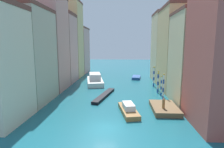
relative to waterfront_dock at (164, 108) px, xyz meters
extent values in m
plane|color=#196070|center=(-7.97, 18.27, -0.34)|extent=(154.00, 154.00, 0.00)
cube|color=#BCB299|center=(-21.27, 3.09, 7.02)|extent=(6.53, 8.84, 14.73)
cube|color=brown|center=(-21.27, 3.09, 14.68)|extent=(6.66, 9.02, 0.59)
cube|color=tan|center=(-21.27, 11.84, 9.02)|extent=(6.53, 7.71, 18.72)
cube|color=tan|center=(-21.27, 19.82, 7.81)|extent=(6.53, 7.50, 16.30)
cube|color=brown|center=(-21.27, 19.82, 16.35)|extent=(6.66, 7.65, 0.79)
cube|color=#DBB77A|center=(-21.27, 27.72, 10.21)|extent=(6.53, 7.26, 21.10)
cube|color=brown|center=(-21.27, 27.72, 21.03)|extent=(6.66, 7.40, 0.55)
cube|color=tan|center=(-21.27, 36.97, 7.00)|extent=(6.53, 10.15, 14.69)
cube|color=brown|center=(-21.27, 36.97, 14.60)|extent=(6.66, 10.35, 0.51)
cube|color=beige|center=(5.33, 3.79, 6.71)|extent=(6.53, 8.01, 14.10)
cube|color=brown|center=(5.33, 3.79, 13.99)|extent=(6.66, 8.17, 0.46)
cube|color=#DBB77A|center=(5.33, 13.37, 7.92)|extent=(6.53, 10.52, 16.52)
cube|color=brown|center=(5.33, 13.37, 16.47)|extent=(6.66, 10.73, 0.58)
cube|color=beige|center=(5.33, 23.24, 8.14)|extent=(6.53, 8.86, 16.97)
cube|color=brown|center=(5.33, 23.24, 16.90)|extent=(6.66, 9.03, 0.55)
cube|color=brown|center=(0.00, 0.00, 0.00)|extent=(3.54, 5.97, 0.68)
cylinder|color=olive|center=(-0.38, -1.03, 0.95)|extent=(0.36, 0.36, 1.22)
sphere|color=tan|center=(-0.38, -1.03, 1.69)|extent=(0.26, 0.26, 0.26)
cylinder|color=#1E479E|center=(0.89, 4.98, 0.02)|extent=(0.27, 0.27, 0.72)
cylinder|color=white|center=(0.89, 4.98, 0.74)|extent=(0.27, 0.27, 0.72)
cylinder|color=#1E479E|center=(0.89, 4.98, 1.46)|extent=(0.27, 0.27, 0.72)
cylinder|color=white|center=(0.89, 4.98, 2.18)|extent=(0.27, 0.27, 0.72)
cylinder|color=#1E479E|center=(0.89, 4.98, 2.90)|extent=(0.27, 0.27, 0.72)
cylinder|color=white|center=(0.89, 4.98, 3.62)|extent=(0.27, 0.27, 0.72)
sphere|color=gold|center=(0.89, 4.98, 4.09)|extent=(0.30, 0.30, 0.30)
cylinder|color=#1E479E|center=(1.15, 7.90, -0.05)|extent=(0.24, 0.24, 0.58)
cylinder|color=white|center=(1.15, 7.90, 0.54)|extent=(0.24, 0.24, 0.58)
cylinder|color=#1E479E|center=(1.15, 7.90, 1.12)|extent=(0.24, 0.24, 0.58)
cylinder|color=white|center=(1.15, 7.90, 1.71)|extent=(0.24, 0.24, 0.58)
cylinder|color=#1E479E|center=(1.15, 7.90, 2.29)|extent=(0.24, 0.24, 0.58)
cylinder|color=white|center=(1.15, 7.90, 2.87)|extent=(0.24, 0.24, 0.58)
sphere|color=gold|center=(1.15, 7.90, 3.26)|extent=(0.27, 0.27, 0.27)
cylinder|color=#1E479E|center=(0.95, 10.04, 0.03)|extent=(0.29, 0.29, 0.74)
cylinder|color=white|center=(0.95, 10.04, 0.77)|extent=(0.29, 0.29, 0.74)
cylinder|color=#1E479E|center=(0.95, 10.04, 1.52)|extent=(0.29, 0.29, 0.74)
cylinder|color=white|center=(0.95, 10.04, 2.26)|extent=(0.29, 0.29, 0.74)
cylinder|color=#1E479E|center=(0.95, 10.04, 3.00)|extent=(0.29, 0.29, 0.74)
sphere|color=gold|center=(0.95, 10.04, 3.49)|extent=(0.32, 0.32, 0.32)
cylinder|color=#1E479E|center=(1.31, 11.66, -0.02)|extent=(0.35, 0.35, 0.64)
cylinder|color=white|center=(1.31, 11.66, 0.61)|extent=(0.35, 0.35, 0.64)
cylinder|color=#1E479E|center=(1.31, 11.66, 1.25)|extent=(0.35, 0.35, 0.64)
cylinder|color=white|center=(1.31, 11.66, 1.88)|extent=(0.35, 0.35, 0.64)
cylinder|color=#1E479E|center=(1.31, 11.66, 2.52)|extent=(0.35, 0.35, 0.64)
cylinder|color=white|center=(1.31, 11.66, 3.15)|extent=(0.35, 0.35, 0.64)
sphere|color=gold|center=(1.31, 11.66, 3.61)|extent=(0.39, 0.39, 0.39)
cylinder|color=#1E479E|center=(1.12, 15.70, 0.01)|extent=(0.34, 0.34, 0.71)
cylinder|color=white|center=(1.12, 15.70, 0.72)|extent=(0.34, 0.34, 0.71)
cylinder|color=#1E479E|center=(1.12, 15.70, 1.43)|extent=(0.34, 0.34, 0.71)
cylinder|color=white|center=(1.12, 15.70, 2.14)|extent=(0.34, 0.34, 0.71)
cylinder|color=#1E479E|center=(1.12, 15.70, 2.85)|extent=(0.34, 0.34, 0.71)
cylinder|color=white|center=(1.12, 15.70, 3.56)|extent=(0.34, 0.34, 0.71)
sphere|color=gold|center=(1.12, 15.70, 4.04)|extent=(0.37, 0.37, 0.37)
cube|color=white|center=(-12.67, 17.87, 0.20)|extent=(5.43, 10.43, 1.08)
cube|color=silver|center=(-12.67, 17.87, 1.47)|extent=(3.50, 5.52, 1.47)
cube|color=black|center=(-9.33, 6.66, -0.11)|extent=(3.33, 9.88, 0.47)
cube|color=#234C93|center=(-2.06, 25.41, 0.00)|extent=(2.81, 5.28, 0.69)
cube|color=olive|center=(-5.20, -1.23, -0.03)|extent=(2.99, 6.33, 0.61)
cube|color=silver|center=(-5.20, -1.23, 0.64)|extent=(1.82, 2.90, 0.74)
camera|label=1|loc=(-6.18, -25.66, 8.95)|focal=29.40mm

